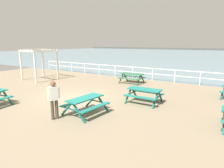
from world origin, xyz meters
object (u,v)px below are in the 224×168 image
at_px(picnic_table_near_left, 132,76).
at_px(visitor, 54,98).
at_px(picnic_table_seaward, 144,92).
at_px(lattice_pergola, 39,57).
at_px(picnic_table_far_left, 85,102).

relative_size(picnic_table_near_left, visitor, 1.09).
xyz_separation_m(picnic_table_seaward, lattice_pergola, (-10.62, 1.46, 1.41)).
distance_m(picnic_table_near_left, picnic_table_seaward, 5.35).
distance_m(picnic_table_far_left, visitor, 1.43).
relative_size(picnic_table_near_left, picnic_table_seaward, 1.01).
relative_size(picnic_table_near_left, picnic_table_far_left, 0.95).
bearing_deg(picnic_table_far_left, picnic_table_seaward, -22.45).
height_order(picnic_table_near_left, picnic_table_far_left, same).
distance_m(picnic_table_near_left, picnic_table_far_left, 7.64).
height_order(picnic_table_seaward, lattice_pergola, lattice_pergola).
bearing_deg(picnic_table_far_left, picnic_table_near_left, 15.35).
height_order(picnic_table_far_left, visitor, visitor).
height_order(picnic_table_near_left, picnic_table_seaward, same).
bearing_deg(visitor, picnic_table_far_left, -94.52).
bearing_deg(picnic_table_near_left, lattice_pergola, -159.26).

